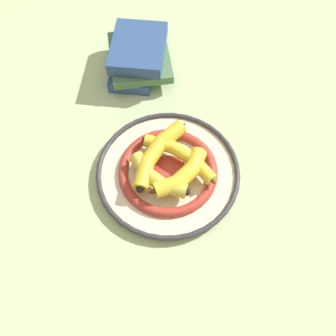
{
  "coord_description": "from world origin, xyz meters",
  "views": [
    {
      "loc": [
        -0.04,
        0.47,
        0.82
      ],
      "look_at": [
        -0.01,
        0.04,
        0.03
      ],
      "focal_mm": 42.0,
      "sensor_mm": 36.0,
      "label": 1
    }
  ],
  "objects_px": {
    "banana_a": "(156,177)",
    "book_stack": "(138,55)",
    "banana_c": "(182,156)",
    "decorative_bowl": "(168,172)",
    "banana_b": "(181,176)",
    "banana_d": "(157,152)"
  },
  "relations": [
    {
      "from": "banana_c",
      "to": "book_stack",
      "type": "relative_size",
      "value": 0.83
    },
    {
      "from": "banana_c",
      "to": "banana_d",
      "type": "relative_size",
      "value": 0.92
    },
    {
      "from": "banana_a",
      "to": "banana_d",
      "type": "distance_m",
      "value": 0.06
    },
    {
      "from": "decorative_bowl",
      "to": "banana_a",
      "type": "bearing_deg",
      "value": 51.73
    },
    {
      "from": "banana_a",
      "to": "book_stack",
      "type": "relative_size",
      "value": 0.66
    },
    {
      "from": "decorative_bowl",
      "to": "banana_b",
      "type": "distance_m",
      "value": 0.05
    },
    {
      "from": "banana_b",
      "to": "banana_a",
      "type": "bearing_deg",
      "value": 137.11
    },
    {
      "from": "decorative_bowl",
      "to": "book_stack",
      "type": "relative_size",
      "value": 1.5
    },
    {
      "from": "banana_a",
      "to": "banana_b",
      "type": "xyz_separation_m",
      "value": [
        -0.06,
        -0.01,
        0.0
      ]
    },
    {
      "from": "banana_b",
      "to": "book_stack",
      "type": "height_order",
      "value": "book_stack"
    },
    {
      "from": "banana_a",
      "to": "decorative_bowl",
      "type": "bearing_deg",
      "value": 85.34
    },
    {
      "from": "banana_c",
      "to": "banana_d",
      "type": "height_order",
      "value": "banana_d"
    },
    {
      "from": "book_stack",
      "to": "decorative_bowl",
      "type": "bearing_deg",
      "value": -168.91
    },
    {
      "from": "banana_c",
      "to": "book_stack",
      "type": "distance_m",
      "value": 0.34
    },
    {
      "from": "banana_c",
      "to": "book_stack",
      "type": "bearing_deg",
      "value": -35.11
    },
    {
      "from": "decorative_bowl",
      "to": "banana_a",
      "type": "distance_m",
      "value": 0.05
    },
    {
      "from": "banana_a",
      "to": "book_stack",
      "type": "distance_m",
      "value": 0.37
    },
    {
      "from": "banana_c",
      "to": "banana_a",
      "type": "bearing_deg",
      "value": 76.86
    },
    {
      "from": "banana_c",
      "to": "book_stack",
      "type": "height_order",
      "value": "book_stack"
    },
    {
      "from": "banana_d",
      "to": "banana_a",
      "type": "bearing_deg",
      "value": 27.19
    },
    {
      "from": "banana_b",
      "to": "banana_c",
      "type": "height_order",
      "value": "banana_b"
    },
    {
      "from": "decorative_bowl",
      "to": "book_stack",
      "type": "distance_m",
      "value": 0.35
    }
  ]
}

